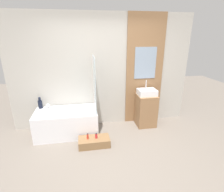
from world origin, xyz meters
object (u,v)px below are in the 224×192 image
Objects in this scene: wooden_step_bench at (94,142)px; sink at (147,92)px; bathtub at (67,122)px; bottle_soap_primary at (88,136)px; bottle_soap_secondary at (96,136)px; vase_tall_dark at (40,104)px; vase_round_light at (48,106)px.

sink is (1.31, 0.66, 0.77)m from wooden_step_bench.
bathtub reaches higher than wooden_step_bench.
bathtub reaches higher than bottle_soap_primary.
bottle_soap_secondary is (0.17, 0.00, -0.01)m from bottle_soap_primary.
bottle_soap_primary is at bearing -39.05° from vase_tall_dark.
bathtub is 0.73m from vase_tall_dark.
sink is 1.57m from bottle_soap_secondary.
vase_round_light reaches higher than bottle_soap_primary.
sink is 3.49× the size of bottle_soap_primary.
bottle_soap_secondary is (1.17, -0.81, -0.45)m from vase_tall_dark.
vase_tall_dark is 1.36m from bottle_soap_primary.
vase_round_light is 0.76× the size of bottle_soap_primary.
bathtub is 10.90× the size of bottle_soap_primary.
bottle_soap_primary is 1.13× the size of bottle_soap_secondary.
bottle_soap_primary is at bearing 180.00° from bottle_soap_secondary.
sink is 1.66× the size of vase_tall_dark.
vase_tall_dark is (-2.44, 0.15, -0.18)m from sink.
wooden_step_bench is 1.50m from vase_tall_dark.
wooden_step_bench is 1.47× the size of sink.
vase_tall_dark is 2.10× the size of bottle_soap_primary.
vase_round_light is at bearing 148.13° from bathtub.
sink reaches higher than bottle_soap_secondary.
bathtub is at bearing -31.87° from vase_round_light.
vase_round_light is at bearing 136.11° from bottle_soap_primary.
bottle_soap_secondary reaches higher than wooden_step_bench.
vase_tall_dark is at bearing 176.55° from sink.
sink is 2.45m from vase_tall_dark.
bottle_soap_secondary is at bearing -38.62° from vase_round_light.
bottle_soap_primary is at bearing -52.17° from bathtub.
wooden_step_bench is at bearing -39.95° from vase_round_light.
bottle_soap_primary is at bearing 180.00° from wooden_step_bench.
sink is 2.30m from vase_round_light.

